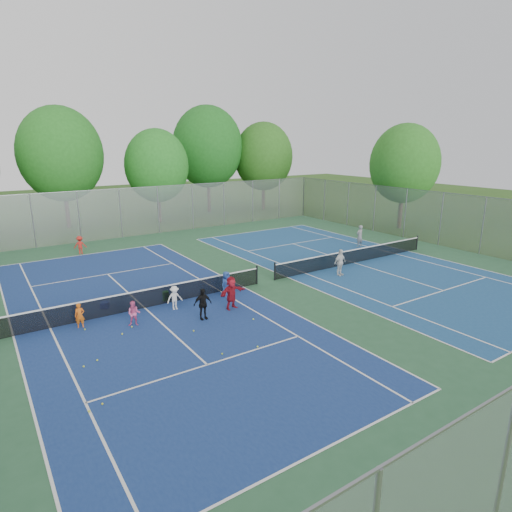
{
  "coord_description": "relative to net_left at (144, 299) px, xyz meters",
  "views": [
    {
      "loc": [
        -13.08,
        -18.65,
        7.65
      ],
      "look_at": [
        0.0,
        1.0,
        1.3
      ],
      "focal_mm": 30.0,
      "sensor_mm": 36.0,
      "label": 1
    }
  ],
  "objects": [
    {
      "name": "fence_east",
      "position": [
        23.0,
        0.0,
        1.54
      ],
      "size": [
        0.1,
        32.0,
        4.0
      ],
      "primitive_type": "cube",
      "rotation": [
        0.0,
        0.0,
        1.57
      ],
      "color": "gray",
      "rests_on": "ground"
    },
    {
      "name": "tennis_ball_9",
      "position": [
        -4.13,
        -6.94,
        -0.42
      ],
      "size": [
        0.07,
        0.07,
        0.07
      ],
      "primitive_type": "sphere",
      "color": "yellow",
      "rests_on": "ground"
    },
    {
      "name": "net_right",
      "position": [
        14.0,
        0.0,
        0.0
      ],
      "size": [
        12.87,
        0.1,
        0.91
      ],
      "primitive_type": "cube",
      "color": "black",
      "rests_on": "ground"
    },
    {
      "name": "tennis_ball_4",
      "position": [
        -3.67,
        -4.16,
        -0.42
      ],
      "size": [
        0.07,
        0.07,
        0.07
      ],
      "primitive_type": "sphere",
      "color": "#CFE836",
      "rests_on": "ground"
    },
    {
      "name": "student_e",
      "position": [
        4.02,
        -0.77,
        0.21
      ],
      "size": [
        0.75,
        0.6,
        1.33
      ],
      "primitive_type": "imported",
      "rotation": [
        0.0,
        0.0,
        0.3
      ],
      "color": "navy",
      "rests_on": "ground"
    },
    {
      "name": "tennis_ball_2",
      "position": [
        3.52,
        -4.02,
        -0.42
      ],
      "size": [
        0.07,
        0.07,
        0.07
      ],
      "primitive_type": "sphere",
      "color": "#D8F138",
      "rests_on": "ground"
    },
    {
      "name": "instructor",
      "position": [
        17.61,
        2.98,
        0.36
      ],
      "size": [
        0.6,
        0.4,
        1.64
      ],
      "primitive_type": "imported",
      "rotation": [
        0.0,
        0.0,
        3.16
      ],
      "color": "gray",
      "rests_on": "ground"
    },
    {
      "name": "student_a",
      "position": [
        -3.0,
        -0.6,
        0.09
      ],
      "size": [
        0.45,
        0.35,
        1.09
      ],
      "primitive_type": "imported",
      "rotation": [
        0.0,
        0.0,
        -0.24
      ],
      "color": "orange",
      "rests_on": "ground"
    },
    {
      "name": "fence_north",
      "position": [
        7.0,
        16.0,
        1.54
      ],
      "size": [
        32.0,
        0.1,
        4.0
      ],
      "primitive_type": "cube",
      "color": "gray",
      "rests_on": "ground"
    },
    {
      "name": "tree_nl",
      "position": [
        1.0,
        23.0,
        6.09
      ],
      "size": [
        7.2,
        7.2,
        10.69
      ],
      "color": "#443326",
      "rests_on": "ground"
    },
    {
      "name": "court_right",
      "position": [
        14.0,
        0.0,
        -0.44
      ],
      "size": [
        10.97,
        23.77,
        0.01
      ],
      "primitive_type": "cube",
      "color": "navy",
      "rests_on": "court_pad"
    },
    {
      "name": "student_b",
      "position": [
        -1.03,
        -1.67,
        0.1
      ],
      "size": [
        0.67,
        0.61,
        1.11
      ],
      "primitive_type": "imported",
      "rotation": [
        0.0,
        0.0,
        -0.45
      ],
      "color": "#EC5B98",
      "rests_on": "ground"
    },
    {
      "name": "ball_crate",
      "position": [
        -1.56,
        1.06,
        -0.3
      ],
      "size": [
        0.48,
        0.48,
        0.31
      ],
      "primitive_type": "cube",
      "rotation": [
        0.0,
        0.0,
        -0.42
      ],
      "color": "#1836B8",
      "rests_on": "ground"
    },
    {
      "name": "net_left",
      "position": [
        0.0,
        0.0,
        0.0
      ],
      "size": [
        12.87,
        0.1,
        0.91
      ],
      "primitive_type": "cube",
      "color": "black",
      "rests_on": "ground"
    },
    {
      "name": "tennis_ball_6",
      "position": [
        -1.22,
        -1.83,
        -0.42
      ],
      "size": [
        0.07,
        0.07,
        0.07
      ],
      "primitive_type": "sphere",
      "color": "#D1E535",
      "rests_on": "ground"
    },
    {
      "name": "tennis_ball_8",
      "position": [
        -3.16,
        -3.96,
        -0.42
      ],
      "size": [
        0.07,
        0.07,
        0.07
      ],
      "primitive_type": "sphere",
      "color": "#D3ED37",
      "rests_on": "ground"
    },
    {
      "name": "teen_court_b",
      "position": [
        11.32,
        -1.38,
        0.34
      ],
      "size": [
        0.96,
        0.47,
        1.59
      ],
      "primitive_type": "imported",
      "rotation": [
        0.0,
        0.0,
        0.1
      ],
      "color": "silver",
      "rests_on": "ground"
    },
    {
      "name": "child_far_baseline",
      "position": [
        -0.25,
        12.28,
        0.19
      ],
      "size": [
        0.92,
        0.67,
        1.29
      ],
      "primitive_type": "imported",
      "rotation": [
        0.0,
        0.0,
        2.89
      ],
      "color": "red",
      "rests_on": "ground"
    },
    {
      "name": "tree_nc",
      "position": [
        9.0,
        21.0,
        4.94
      ],
      "size": [
        6.0,
        6.0,
        8.85
      ],
      "color": "#443326",
      "rests_on": "ground"
    },
    {
      "name": "tree_ne",
      "position": [
        22.0,
        22.0,
        5.51
      ],
      "size": [
        6.6,
        6.6,
        9.77
      ],
      "color": "#443326",
      "rests_on": "ground"
    },
    {
      "name": "tennis_ball_3",
      "position": [
        0.8,
        -6.04,
        -0.42
      ],
      "size": [
        0.07,
        0.07,
        0.07
      ],
      "primitive_type": "sphere",
      "color": "#A0C12D",
      "rests_on": "ground"
    },
    {
      "name": "court_pad",
      "position": [
        7.0,
        0.0,
        -0.45
      ],
      "size": [
        32.0,
        32.0,
        0.01
      ],
      "primitive_type": "cube",
      "color": "#295837",
      "rests_on": "ground"
    },
    {
      "name": "ground",
      "position": [
        7.0,
        0.0,
        -0.46
      ],
      "size": [
        120.0,
        120.0,
        0.0
      ],
      "primitive_type": "plane",
      "color": "#284C17",
      "rests_on": "ground"
    },
    {
      "name": "tennis_ball_10",
      "position": [
        -2.93,
        -1.0,
        -0.42
      ],
      "size": [
        0.07,
        0.07,
        0.07
      ],
      "primitive_type": "sphere",
      "color": "#ACC42D",
      "rests_on": "ground"
    },
    {
      "name": "tennis_ball_1",
      "position": [
        2.21,
        -6.29,
        -0.42
      ],
      "size": [
        0.07,
        0.07,
        0.07
      ],
      "primitive_type": "sphere",
      "color": "#CDEE37",
      "rests_on": "ground"
    },
    {
      "name": "student_f",
      "position": [
        3.4,
        -2.32,
        0.34
      ],
      "size": [
        1.53,
        0.73,
        1.59
      ],
      "primitive_type": "imported",
      "rotation": [
        0.0,
        0.0,
        0.19
      ],
      "color": "maroon",
      "rests_on": "ground"
    },
    {
      "name": "tennis_ball_5",
      "position": [
        -3.71,
        -6.78,
        -0.42
      ],
      "size": [
        0.07,
        0.07,
        0.07
      ],
      "primitive_type": "sphere",
      "color": "gold",
      "rests_on": "ground"
    },
    {
      "name": "student_d",
      "position": [
        1.72,
        -2.69,
        0.27
      ],
      "size": [
        0.86,
        0.39,
        1.44
      ],
      "primitive_type": "imported",
      "rotation": [
        0.0,
        0.0,
        -0.05
      ],
      "color": "black",
      "rests_on": "ground"
    },
    {
      "name": "student_c",
      "position": [
        1.14,
        -0.93,
        0.12
      ],
      "size": [
        0.76,
        0.45,
        1.16
      ],
      "primitive_type": "imported",
      "rotation": [
        0.0,
        0.0,
        -0.03
      ],
      "color": "white",
      "rests_on": "ground"
    },
    {
      "name": "tennis_ball_0",
      "position": [
        -1.77,
        -2.31,
        -0.42
      ],
      "size": [
        0.07,
        0.07,
        0.07
      ],
      "primitive_type": "sphere",
      "color": "#CAD932",
      "rests_on": "ground"
    },
    {
      "name": "tree_nr",
      "position": [
        16.0,
        24.0,
        6.59
      ],
      "size": [
        7.6,
        7.6,
        11.42
      ],
      "color": "#443326",
      "rests_on": "ground"
    },
    {
      "name": "tree_side_e",
      "position": [
        26.0,
        6.0,
        5.29
      ],
      "size": [
        6.0,
        6.0,
        9.2
      ],
      "color": "#443326",
      "rests_on": "ground"
    },
    {
      "name": "tennis_ball_7",
      "position": [
        0.79,
        -3.65,
        -0.42
      ],
      "size": [
        0.07,
        0.07,
        0.07
      ],
      "primitive_type": "sphere",
      "color": "#CEE234",
      "rests_on": "ground"
    },
    {
      "name": "court_left",
      "position": [
        0.0,
        0.0,
        -0.44
      ],
      "size": [
        10.97,
        23.77,
        0.01
      ],
      "primitive_type": "cube",
      "color": "navy",
      "rests_on": "court_pad"
    },
    {
      "name": "ball_hopper",
      "position": [
        1.21,
        0.34,
        -0.2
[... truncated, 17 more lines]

